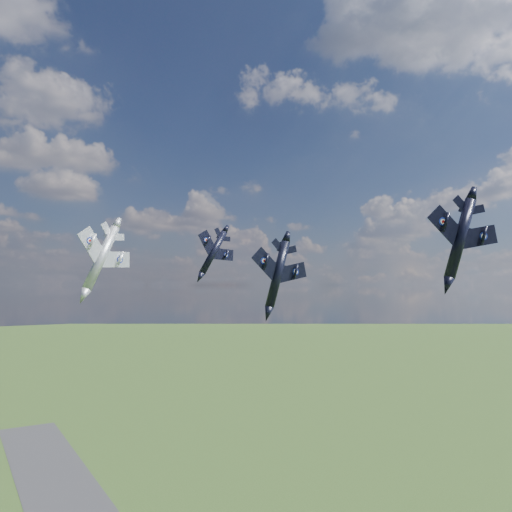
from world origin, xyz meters
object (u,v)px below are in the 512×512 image
jet_right_navy (460,238)px  jet_high_navy (213,252)px  jet_lead_navy (278,274)px  jet_left_silver (101,258)px

jet_right_navy → jet_high_navy: size_ratio=1.09×
jet_lead_navy → jet_right_navy: bearing=-53.8°
jet_left_silver → jet_lead_navy: bearing=-31.7°
jet_high_navy → jet_left_silver: 34.79m
jet_lead_navy → jet_right_navy: 27.40m
jet_right_navy → jet_high_navy: bearing=126.2°
jet_high_navy → jet_left_silver: bearing=-147.5°
jet_lead_navy → jet_right_navy: jet_right_navy is taller
jet_lead_navy → jet_high_navy: 27.00m
jet_lead_navy → jet_high_navy: jet_high_navy is taller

